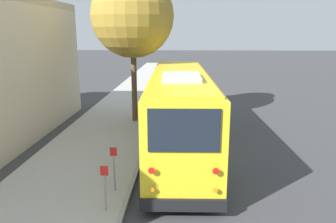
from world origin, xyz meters
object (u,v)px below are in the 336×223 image
(shuttle_bus, at_px, (180,107))
(street_tree, at_px, (133,10))
(parked_sedan_white, at_px, (176,87))
(fire_hydrant, at_px, (152,103))
(parked_sedan_navy, at_px, (179,76))
(sign_post_far, at_px, (114,169))
(sign_post_near, at_px, (105,188))
(parked_sedan_blue, at_px, (181,69))

(shuttle_bus, bearing_deg, street_tree, 29.23)
(parked_sedan_white, xyz_separation_m, fire_hydrant, (-6.11, 1.36, -0.04))
(parked_sedan_navy, height_order, fire_hydrant, parked_sedan_navy)
(parked_sedan_navy, distance_m, sign_post_far, 24.84)
(sign_post_near, relative_size, sign_post_far, 0.93)
(shuttle_bus, distance_m, fire_hydrant, 7.39)
(parked_sedan_blue, relative_size, fire_hydrant, 5.90)
(parked_sedan_blue, relative_size, sign_post_far, 3.28)
(parked_sedan_blue, distance_m, fire_hydrant, 19.59)
(street_tree, height_order, sign_post_far, street_tree)
(parked_sedan_navy, xyz_separation_m, street_tree, (-16.14, 2.26, 5.60))
(street_tree, bearing_deg, shuttle_bus, -148.84)
(parked_sedan_blue, distance_m, sign_post_far, 30.90)
(parked_sedan_navy, height_order, street_tree, street_tree)
(parked_sedan_navy, distance_m, sign_post_near, 26.04)
(parked_sedan_blue, xyz_separation_m, sign_post_near, (-32.06, 1.74, 0.25))
(sign_post_far, height_order, fire_hydrant, sign_post_far)
(parked_sedan_blue, relative_size, sign_post_near, 3.52)
(parked_sedan_navy, height_order, parked_sedan_blue, same)
(shuttle_bus, bearing_deg, fire_hydrant, 13.12)
(shuttle_bus, relative_size, parked_sedan_navy, 2.68)
(shuttle_bus, xyz_separation_m, fire_hydrant, (7.01, 1.89, -1.38))
(parked_sedan_white, relative_size, parked_sedan_blue, 0.96)
(sign_post_far, bearing_deg, street_tree, 4.11)
(parked_sedan_white, xyz_separation_m, parked_sedan_navy, (7.35, -0.16, 0.01))
(parked_sedan_white, height_order, parked_sedan_navy, parked_sedan_navy)
(parked_sedan_white, relative_size, sign_post_far, 3.14)
(parked_sedan_white, distance_m, sign_post_far, 17.49)
(parked_sedan_white, height_order, street_tree, street_tree)
(sign_post_near, distance_m, fire_hydrant, 12.54)
(shuttle_bus, distance_m, sign_post_near, 5.97)
(parked_sedan_white, height_order, sign_post_far, sign_post_far)
(sign_post_near, distance_m, sign_post_far, 1.21)
(fire_hydrant, bearing_deg, shuttle_bus, -164.95)
(parked_sedan_navy, distance_m, fire_hydrant, 13.54)
(sign_post_near, bearing_deg, sign_post_far, -0.00)
(parked_sedan_navy, bearing_deg, parked_sedan_white, -176.55)
(shuttle_bus, height_order, sign_post_far, shuttle_bus)
(sign_post_far, xyz_separation_m, fire_hydrant, (11.32, -0.11, -0.35))
(parked_sedan_navy, height_order, sign_post_far, sign_post_far)
(sign_post_near, bearing_deg, parked_sedan_white, -4.53)
(shuttle_bus, bearing_deg, parked_sedan_white, 0.36)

